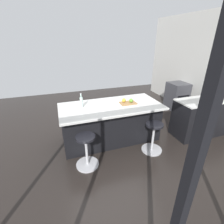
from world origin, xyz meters
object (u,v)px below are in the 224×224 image
(apple_green, at_px, (131,100))
(water_bottle, at_px, (81,102))
(kitchen_island, at_px, (111,122))
(stool_by_window, at_px, (153,138))
(stool_middle, at_px, (87,152))
(cutting_board, at_px, (128,103))
(apple_yellow, at_px, (124,100))
(oven_range, at_px, (177,96))

(apple_green, height_order, water_bottle, water_bottle)
(kitchen_island, height_order, stool_by_window, kitchen_island)
(stool_middle, height_order, water_bottle, water_bottle)
(stool_middle, relative_size, cutting_board, 1.84)
(stool_middle, bearing_deg, apple_yellow, -144.86)
(water_bottle, bearing_deg, apple_green, 173.77)
(apple_green, bearing_deg, stool_middle, 29.17)
(oven_range, xyz_separation_m, kitchen_island, (2.73, 1.07, 0.01))
(kitchen_island, relative_size, stool_by_window, 3.40)
(apple_green, bearing_deg, kitchen_island, -6.36)
(apple_yellow, bearing_deg, water_bottle, -3.13)
(stool_by_window, height_order, water_bottle, water_bottle)
(apple_yellow, relative_size, water_bottle, 0.28)
(oven_range, distance_m, water_bottle, 3.55)
(apple_green, distance_m, apple_yellow, 0.16)
(cutting_board, relative_size, apple_yellow, 4.04)
(stool_middle, bearing_deg, oven_range, -152.63)
(stool_by_window, bearing_deg, apple_yellow, -62.01)
(kitchen_island, height_order, apple_yellow, apple_yellow)
(kitchen_island, relative_size, cutting_board, 6.25)
(kitchen_island, height_order, cutting_board, cutting_board)
(stool_by_window, xyz_separation_m, stool_middle, (1.42, 0.00, 0.00))
(oven_range, distance_m, apple_green, 2.57)
(oven_range, distance_m, cutting_board, 2.63)
(kitchen_island, relative_size, apple_yellow, 25.28)
(stool_middle, relative_size, water_bottle, 2.12)
(oven_range, relative_size, stool_by_window, 1.36)
(kitchen_island, height_order, water_bottle, water_bottle)
(oven_range, height_order, stool_by_window, oven_range)
(stool_middle, xyz_separation_m, water_bottle, (-0.08, -0.78, 0.71))
(oven_range, bearing_deg, apple_yellow, 23.62)
(cutting_board, height_order, apple_green, apple_green)
(stool_middle, relative_size, apple_yellow, 7.44)
(oven_range, height_order, cutting_board, cutting_board)
(water_bottle, bearing_deg, kitchen_island, 173.86)
(kitchen_island, xyz_separation_m, stool_by_window, (-0.71, 0.71, -0.14))
(kitchen_island, height_order, stool_middle, kitchen_island)
(apple_green, relative_size, water_bottle, 0.28)
(kitchen_island, distance_m, stool_middle, 1.02)
(stool_middle, height_order, apple_yellow, apple_yellow)
(apple_yellow, distance_m, water_bottle, 0.96)
(kitchen_island, relative_size, apple_green, 25.83)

